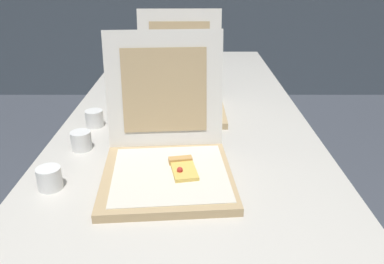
% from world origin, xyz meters
% --- Properties ---
extents(table, '(0.88, 2.43, 0.72)m').
position_xyz_m(table, '(0.00, 0.67, 0.68)').
color(table, beige).
rests_on(table, ground).
extents(pizza_box_front, '(0.37, 0.42, 0.36)m').
position_xyz_m(pizza_box_front, '(-0.05, 0.35, 0.77)').
color(pizza_box_front, tan).
rests_on(pizza_box_front, table).
extents(pizza_box_middle, '(0.35, 0.40, 0.36)m').
position_xyz_m(pizza_box_middle, '(-0.03, 0.85, 0.77)').
color(pizza_box_middle, tan).
rests_on(pizza_box_middle, table).
extents(cup_white_near_center, '(0.06, 0.06, 0.06)m').
position_xyz_m(cup_white_near_center, '(-0.32, 0.49, 0.75)').
color(cup_white_near_center, white).
rests_on(cup_white_near_center, table).
extents(cup_white_mid, '(0.06, 0.06, 0.06)m').
position_xyz_m(cup_white_mid, '(-0.32, 0.67, 0.75)').
color(cup_white_mid, white).
rests_on(cup_white_mid, table).
extents(cup_white_near_left, '(0.06, 0.06, 0.06)m').
position_xyz_m(cup_white_near_left, '(-0.34, 0.27, 0.75)').
color(cup_white_near_left, white).
rests_on(cup_white_near_left, table).
extents(cup_white_far, '(0.06, 0.06, 0.06)m').
position_xyz_m(cup_white_far, '(-0.17, 1.07, 0.75)').
color(cup_white_far, white).
rests_on(cup_white_far, table).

